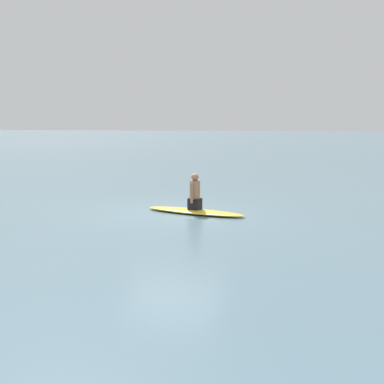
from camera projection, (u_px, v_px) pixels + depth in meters
name	position (u px, v px, depth m)	size (l,w,h in m)	color
ground_plane	(173.00, 213.00, 13.36)	(400.00, 400.00, 0.00)	slate
surfboard	(195.00, 211.00, 13.24)	(2.82, 0.67, 0.11)	gold
person_paddler	(195.00, 193.00, 13.18)	(0.41, 0.35, 0.94)	black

